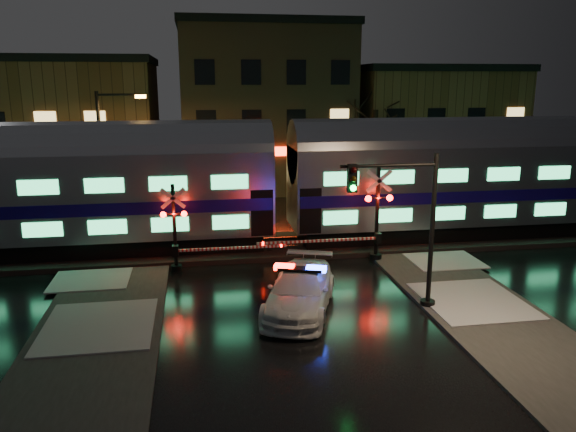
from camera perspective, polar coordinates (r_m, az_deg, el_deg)
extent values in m
plane|color=black|center=(22.31, -0.58, -7.06)|extent=(120.00, 120.00, 0.00)
cube|color=black|center=(26.97, -2.22, -3.12)|extent=(90.00, 4.20, 0.24)
cube|color=#2D2D2D|center=(16.91, -20.24, -14.82)|extent=(4.00, 20.00, 0.12)
cube|color=#2D2D2D|center=(19.21, 22.38, -11.49)|extent=(4.00, 20.00, 0.12)
cube|color=brown|center=(43.87, -22.54, 8.17)|extent=(14.00, 10.00, 9.00)
cube|color=brown|center=(43.49, -2.59, 10.79)|extent=(12.00, 11.00, 11.50)
cube|color=brown|center=(46.49, 13.82, 8.74)|extent=(12.00, 10.00, 8.50)
cube|color=black|center=(31.55, 23.35, -0.79)|extent=(24.00, 2.40, 0.80)
cube|color=#B7BAC1|center=(31.11, 23.75, 3.32)|extent=(25.00, 3.05, 3.80)
cube|color=navy|center=(31.17, 23.68, 2.60)|extent=(24.75, 3.09, 0.55)
cube|color=#3ADD83|center=(30.05, 25.13, 0.62)|extent=(21.00, 0.05, 0.62)
cube|color=#3ADD83|center=(29.74, 25.48, 4.00)|extent=(21.00, 0.05, 0.62)
cylinder|color=#B7BAC1|center=(30.88, 24.05, 6.42)|extent=(25.00, 3.05, 3.05)
imported|color=silver|center=(19.73, 1.23, -7.57)|extent=(3.69, 5.55, 1.49)
cube|color=black|center=(19.46, 1.25, -5.41)|extent=(1.60, 0.89, 0.10)
cube|color=#FF0C05|center=(19.54, -0.38, -5.21)|extent=(0.76, 0.56, 0.17)
cube|color=#1426FF|center=(19.38, 2.89, -5.39)|extent=(0.76, 0.56, 0.17)
cylinder|color=black|center=(25.51, 8.87, -4.17)|extent=(0.54, 0.54, 0.32)
cylinder|color=black|center=(24.98, 9.04, 0.18)|extent=(0.17, 0.17, 4.30)
sphere|color=#FF0C05|center=(24.50, 8.16, 1.75)|extent=(0.28, 0.28, 0.28)
sphere|color=#FF0C05|center=(24.81, 10.29, 1.82)|extent=(0.28, 0.28, 0.28)
cube|color=white|center=(24.30, 3.11, -2.53)|extent=(5.37, 0.10, 0.10)
cube|color=black|center=(25.00, 9.13, -2.23)|extent=(0.25, 0.30, 0.45)
cylinder|color=black|center=(24.31, -11.26, -5.21)|extent=(0.47, 0.47, 0.28)
cylinder|color=black|center=(23.82, -11.45, -1.26)|extent=(0.15, 0.15, 3.75)
sphere|color=#FF0C05|center=(23.51, -12.57, 0.13)|extent=(0.24, 0.24, 0.24)
sphere|color=#FF0C05|center=(23.47, -10.51, 0.21)|extent=(0.24, 0.24, 0.24)
cube|color=white|center=(23.84, -5.73, -3.27)|extent=(4.69, 0.10, 0.10)
cube|color=black|center=(23.82, -11.37, -3.49)|extent=(0.25, 0.30, 0.45)
cylinder|color=black|center=(20.78, 13.99, -8.67)|extent=(0.51, 0.51, 0.28)
cylinder|color=black|center=(19.96, 14.41, -1.69)|extent=(0.17, 0.17, 5.51)
cylinder|color=black|center=(18.87, 10.22, 5.08)|extent=(3.31, 0.11, 0.11)
cube|color=black|center=(18.40, 6.54, 3.83)|extent=(0.29, 0.26, 0.92)
sphere|color=#0CFF3F|center=(18.30, 6.65, 2.84)|extent=(0.20, 0.20, 0.20)
cylinder|color=black|center=(30.30, -18.37, 4.96)|extent=(0.18, 0.18, 7.37)
cylinder|color=black|center=(29.86, -16.74, 11.72)|extent=(2.21, 0.11, 0.11)
cube|color=orange|center=(29.76, -14.76, 11.66)|extent=(0.51, 0.26, 0.17)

